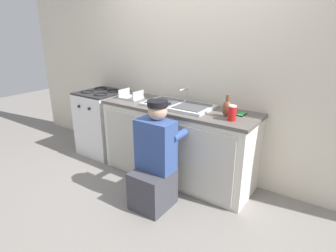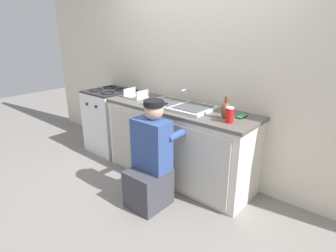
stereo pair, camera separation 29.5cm
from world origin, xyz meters
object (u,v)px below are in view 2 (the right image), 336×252
cell_phone (241,117)px  soda_cup_red (230,115)px  plumber_person (151,164)px  dish_rack_tray (136,96)px  sink_double_basin (179,105)px  vase_decorative (226,110)px  stove_range (111,120)px

cell_phone → soda_cup_red: size_ratio=0.92×
plumber_person → dish_rack_tray: 1.13m
sink_double_basin → vase_decorative: 0.62m
stove_range → cell_phone: size_ratio=6.57×
stove_range → plumber_person: (1.41, -0.63, 0.00)m
sink_double_basin → plumber_person: (0.13, -0.63, -0.45)m
soda_cup_red → cell_phone: bearing=86.7°
sink_double_basin → cell_phone: (0.72, 0.10, -0.01)m
plumber_person → soda_cup_red: 0.92m
cell_phone → soda_cup_red: soda_cup_red is taller
sink_double_basin → soda_cup_red: size_ratio=5.26×
sink_double_basin → vase_decorative: vase_decorative is taller
stove_range → vase_decorative: size_ratio=4.00×
plumber_person → soda_cup_red: plumber_person is taller
plumber_person → cell_phone: 1.04m
sink_double_basin → dish_rack_tray: size_ratio=2.86×
soda_cup_red → dish_rack_tray: bearing=175.6°
dish_rack_tray → soda_cup_red: bearing=-4.4°
stove_range → soda_cup_red: 2.06m
vase_decorative → stove_range: bearing=178.6°
stove_range → plumber_person: size_ratio=0.83×
cell_phone → dish_rack_tray: size_ratio=0.50×
cell_phone → dish_rack_tray: 1.42m
soda_cup_red → stove_range: bearing=176.4°
vase_decorative → soda_cup_red: (0.09, -0.08, -0.01)m
plumber_person → soda_cup_red: size_ratio=7.26×
plumber_person → stove_range: bearing=156.1°
plumber_person → sink_double_basin: bearing=101.9°
vase_decorative → cell_phone: (0.10, 0.15, -0.08)m
sink_double_basin → vase_decorative: size_ratio=3.48×
sink_double_basin → cell_phone: 0.73m
cell_phone → dish_rack_tray: bearing=-175.1°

